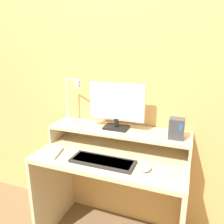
% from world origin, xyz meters
% --- Properties ---
extents(wall_back, '(6.00, 0.05, 2.50)m').
position_xyz_m(wall_back, '(0.00, 0.60, 1.25)').
color(wall_back, '#E5AD60').
rests_on(wall_back, ground_plane).
extents(desk, '(1.08, 0.56, 0.77)m').
position_xyz_m(desk, '(0.00, 0.28, 0.53)').
color(desk, beige).
rests_on(desk, ground_plane).
extents(monitor_shelf, '(1.08, 0.28, 0.15)m').
position_xyz_m(monitor_shelf, '(0.00, 0.42, 0.89)').
color(monitor_shelf, beige).
rests_on(monitor_shelf, desk).
extents(monitor, '(0.43, 0.13, 0.35)m').
position_xyz_m(monitor, '(-0.01, 0.42, 1.10)').
color(monitor, black).
rests_on(monitor, monitor_shelf).
extents(desk_lamp, '(0.21, 0.14, 0.37)m').
position_xyz_m(desk_lamp, '(-0.41, 0.43, 1.09)').
color(desk_lamp, silver).
rests_on(desk_lamp, monitor_shelf).
extents(router_dock, '(0.10, 0.09, 0.14)m').
position_xyz_m(router_dock, '(0.43, 0.39, 0.99)').
color(router_dock, '#3D3D42').
rests_on(router_dock, monitor_shelf).
extents(keyboard, '(0.43, 0.16, 0.02)m').
position_xyz_m(keyboard, '(-0.01, 0.15, 0.78)').
color(keyboard, '#282828').
rests_on(keyboard, desk).
extents(mouse, '(0.07, 0.09, 0.03)m').
position_xyz_m(mouse, '(0.28, 0.16, 0.78)').
color(mouse, silver).
rests_on(mouse, desk).
extents(remote_control, '(0.08, 0.18, 0.02)m').
position_xyz_m(remote_control, '(-0.37, 0.14, 0.78)').
color(remote_control, '#99999E').
rests_on(remote_control, desk).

